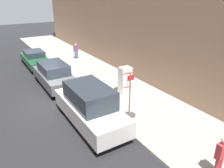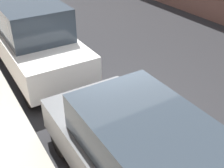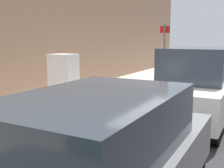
% 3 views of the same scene
% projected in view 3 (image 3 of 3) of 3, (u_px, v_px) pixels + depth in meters
% --- Properties ---
extents(sidewalk_slab, '(4.67, 44.00, 0.15)m').
position_uv_depth(sidewalk_slab, '(27.00, 131.00, 7.10)').
color(sidewalk_slab, '#B2ADA0').
rests_on(sidewalk_slab, ground).
extents(discarded_refrigerator, '(0.73, 0.60, 1.79)m').
position_uv_depth(discarded_refrigerator, '(64.00, 84.00, 8.32)').
color(discarded_refrigerator, white).
rests_on(discarded_refrigerator, sidewalk_slab).
extents(manhole_cover, '(0.70, 0.70, 0.02)m').
position_uv_depth(manhole_cover, '(140.00, 102.00, 9.96)').
color(manhole_cover, '#47443F').
rests_on(manhole_cover, sidewalk_slab).
extents(street_sign_post, '(0.36, 0.07, 2.76)m').
position_uv_depth(street_sign_post, '(164.00, 58.00, 10.12)').
color(street_sign_post, slate).
rests_on(street_sign_post, sidewalk_slab).
extents(pedestrian_walking_far, '(0.47, 0.22, 1.64)m').
position_uv_depth(pedestrian_walking_far, '(175.00, 64.00, 14.37)').
color(pedestrian_walking_far, '#B73338').
rests_on(pedestrian_walking_far, sidewalk_slab).
extents(parked_suv_gray, '(1.89, 4.71, 1.75)m').
position_uv_depth(parked_suv_gray, '(97.00, 163.00, 3.36)').
color(parked_suv_gray, slate).
rests_on(parked_suv_gray, ground).
extents(parked_van_white, '(1.95, 5.15, 2.13)m').
position_uv_depth(parked_van_white, '(197.00, 84.00, 8.36)').
color(parked_van_white, silver).
rests_on(parked_van_white, ground).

